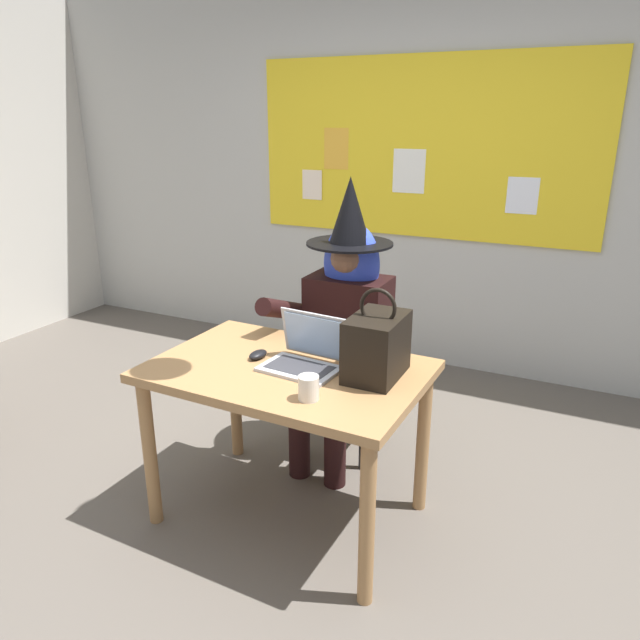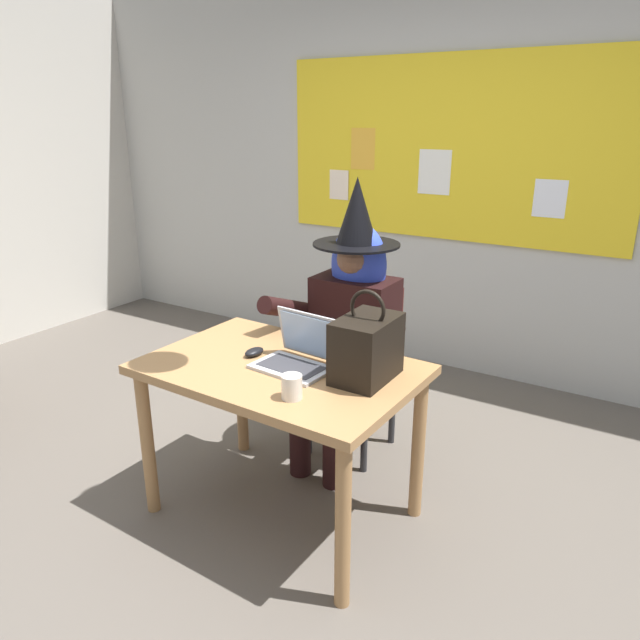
{
  "view_description": "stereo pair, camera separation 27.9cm",
  "coord_description": "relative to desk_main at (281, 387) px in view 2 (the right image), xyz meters",
  "views": [
    {
      "loc": [
        1.21,
        -1.98,
        1.77
      ],
      "look_at": [
        0.06,
        0.4,
        0.86
      ],
      "focal_mm": 33.37,
      "sensor_mm": 36.0,
      "label": 1
    },
    {
      "loc": [
        1.45,
        -1.85,
        1.77
      ],
      "look_at": [
        0.06,
        0.4,
        0.86
      ],
      "focal_mm": 33.37,
      "sensor_mm": 36.0,
      "label": 2
    }
  ],
  "objects": [
    {
      "name": "ground_plane",
      "position": [
        -0.06,
        -0.06,
        -0.65
      ],
      "size": [
        24.0,
        24.0,
        0.0
      ],
      "primitive_type": "plane",
      "color": "#5B544C"
    },
    {
      "name": "wall_back_bulletin",
      "position": [
        -0.06,
        2.08,
        0.75
      ],
      "size": [
        6.37,
        2.27,
        2.76
      ],
      "color": "#B2B2AD",
      "rests_on": "ground"
    },
    {
      "name": "desk_main",
      "position": [
        0.0,
        0.0,
        0.0
      ],
      "size": [
        1.18,
        0.8,
        0.75
      ],
      "rotation": [
        0.0,
        0.0,
        -0.03
      ],
      "color": "#A37547",
      "rests_on": "ground"
    },
    {
      "name": "chair_at_desk",
      "position": [
        -0.01,
        0.75,
        -0.13
      ],
      "size": [
        0.42,
        0.42,
        0.91
      ],
      "rotation": [
        0.0,
        0.0,
        -1.57
      ],
      "color": "#4C1E19",
      "rests_on": "ground"
    },
    {
      "name": "person_costumed",
      "position": [
        -0.01,
        0.63,
        0.16
      ],
      "size": [
        0.59,
        0.68,
        1.49
      ],
      "rotation": [
        0.0,
        0.0,
        -1.57
      ],
      "color": "black",
      "rests_on": "ground"
    },
    {
      "name": "laptop",
      "position": [
        0.07,
        0.04,
        0.15
      ],
      "size": [
        0.35,
        0.29,
        0.22
      ],
      "rotation": [
        0.0,
        0.0,
        -0.09
      ],
      "color": "#B7B7BC",
      "rests_on": "desk_main"
    },
    {
      "name": "computer_mouse",
      "position": [
        -0.16,
        0.03,
        0.12
      ],
      "size": [
        0.07,
        0.11,
        0.03
      ],
      "primitive_type": "ellipsoid",
      "rotation": [
        0.0,
        0.0,
        -0.1
      ],
      "color": "black",
      "rests_on": "desk_main"
    },
    {
      "name": "handbag",
      "position": [
        0.37,
        0.08,
        0.24
      ],
      "size": [
        0.2,
        0.3,
        0.38
      ],
      "rotation": [
        0.0,
        0.0,
        0.18
      ],
      "color": "black",
      "rests_on": "desk_main"
    },
    {
      "name": "coffee_mug",
      "position": [
        0.22,
        -0.23,
        0.15
      ],
      "size": [
        0.08,
        0.08,
        0.09
      ],
      "primitive_type": "cylinder",
      "color": "silver",
      "rests_on": "desk_main"
    }
  ]
}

